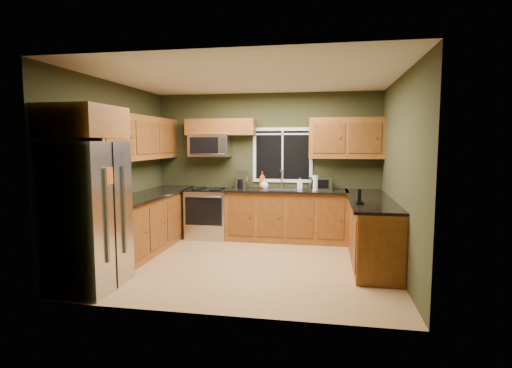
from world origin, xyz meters
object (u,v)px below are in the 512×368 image
(soap_bottle_a, at_px, (262,180))
(range, at_px, (209,213))
(soap_bottle_c, at_px, (264,184))
(coffee_maker, at_px, (241,180))
(cordless_phone, at_px, (359,200))
(refrigerator, at_px, (88,216))
(paper_towel_roll, at_px, (315,183))
(soap_bottle_b, at_px, (300,184))
(microwave, at_px, (210,145))
(kettle, at_px, (243,181))
(toaster_oven, at_px, (320,183))

(soap_bottle_a, bearing_deg, range, -169.06)
(soap_bottle_c, bearing_deg, coffee_maker, 177.45)
(cordless_phone, bearing_deg, range, 149.28)
(refrigerator, bearing_deg, range, 76.03)
(paper_towel_roll, bearing_deg, soap_bottle_b, 149.41)
(refrigerator, bearing_deg, microwave, 76.66)
(kettle, relative_size, soap_bottle_c, 1.50)
(refrigerator, distance_m, range, 2.89)
(microwave, height_order, toaster_oven, microwave)
(range, height_order, toaster_oven, toaster_oven)
(coffee_maker, relative_size, soap_bottle_b, 1.63)
(toaster_oven, xyz_separation_m, kettle, (-1.42, 0.07, 0.02))
(kettle, height_order, soap_bottle_b, kettle)
(soap_bottle_c, bearing_deg, kettle, 166.87)
(toaster_oven, height_order, kettle, kettle)
(refrigerator, bearing_deg, soap_bottle_c, 58.40)
(paper_towel_roll, relative_size, soap_bottle_a, 0.95)
(refrigerator, height_order, microwave, microwave)
(toaster_oven, distance_m, paper_towel_roll, 0.16)
(toaster_oven, relative_size, coffee_maker, 1.31)
(microwave, relative_size, soap_bottle_c, 4.04)
(soap_bottle_b, xyz_separation_m, soap_bottle_c, (-0.64, -0.06, -0.01))
(soap_bottle_a, xyz_separation_m, soap_bottle_b, (0.70, -0.08, -0.05))
(coffee_maker, xyz_separation_m, paper_towel_roll, (1.36, -0.12, -0.02))
(soap_bottle_c, height_order, cordless_phone, cordless_phone)
(soap_bottle_a, height_order, cordless_phone, soap_bottle_a)
(toaster_oven, height_order, cordless_phone, toaster_oven)
(range, xyz_separation_m, coffee_maker, (0.61, 0.08, 0.62))
(range, relative_size, soap_bottle_a, 3.07)
(range, distance_m, soap_bottle_b, 1.79)
(coffee_maker, bearing_deg, cordless_phone, -39.16)
(soap_bottle_a, bearing_deg, toaster_oven, -5.80)
(refrigerator, distance_m, soap_bottle_a, 3.41)
(refrigerator, bearing_deg, kettle, 65.61)
(paper_towel_roll, height_order, cordless_phone, paper_towel_roll)
(microwave, relative_size, soap_bottle_a, 2.49)
(toaster_oven, bearing_deg, range, -177.69)
(kettle, distance_m, soap_bottle_b, 1.06)
(soap_bottle_c, bearing_deg, toaster_oven, 1.46)
(kettle, relative_size, soap_bottle_a, 0.92)
(refrigerator, bearing_deg, paper_towel_roll, 45.70)
(coffee_maker, xyz_separation_m, soap_bottle_b, (1.08, 0.04, -0.05))
(kettle, distance_m, soap_bottle_a, 0.35)
(microwave, bearing_deg, coffee_maker, -5.56)
(microwave, bearing_deg, paper_towel_roll, -5.36)
(coffee_maker, bearing_deg, range, -172.85)
(kettle, bearing_deg, toaster_oven, -2.85)
(refrigerator, bearing_deg, soap_bottle_a, 60.46)
(microwave, bearing_deg, toaster_oven, -1.49)
(soap_bottle_a, distance_m, soap_bottle_c, 0.16)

